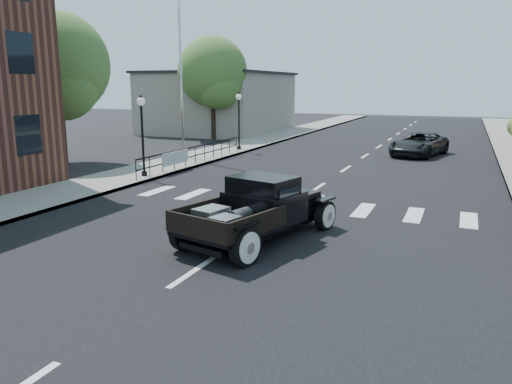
% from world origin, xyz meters
% --- Properties ---
extents(ground, '(120.00, 120.00, 0.00)m').
position_xyz_m(ground, '(0.00, 0.00, 0.00)').
color(ground, black).
rests_on(ground, ground).
extents(road, '(14.00, 80.00, 0.02)m').
position_xyz_m(road, '(0.00, 15.00, 0.01)').
color(road, black).
rests_on(road, ground).
extents(road_markings, '(12.00, 60.00, 0.06)m').
position_xyz_m(road_markings, '(0.00, 10.00, 0.00)').
color(road_markings, silver).
rests_on(road_markings, ground).
extents(sidewalk_left, '(3.00, 80.00, 0.15)m').
position_xyz_m(sidewalk_left, '(-8.50, 15.00, 0.07)').
color(sidewalk_left, gray).
rests_on(sidewalk_left, ground).
extents(low_building_left, '(10.00, 12.00, 5.00)m').
position_xyz_m(low_building_left, '(-15.00, 28.00, 2.50)').
color(low_building_left, '#ABA08F').
rests_on(low_building_left, ground).
extents(railing, '(0.08, 10.00, 1.00)m').
position_xyz_m(railing, '(-7.30, 10.00, 0.65)').
color(railing, black).
rests_on(railing, sidewalk_left).
extents(banner, '(0.04, 2.20, 0.60)m').
position_xyz_m(banner, '(-7.22, 8.00, 0.45)').
color(banner, silver).
rests_on(banner, sidewalk_left).
extents(lamp_post_b, '(0.36, 0.36, 3.52)m').
position_xyz_m(lamp_post_b, '(-7.60, 6.00, 1.91)').
color(lamp_post_b, black).
rests_on(lamp_post_b, sidewalk_left).
extents(lamp_post_c, '(0.36, 0.36, 3.52)m').
position_xyz_m(lamp_post_c, '(-7.60, 16.00, 1.91)').
color(lamp_post_c, black).
rests_on(lamp_post_c, sidewalk_left).
extents(flagpole, '(0.12, 0.12, 11.73)m').
position_xyz_m(flagpole, '(-9.20, 12.00, 6.02)').
color(flagpole, silver).
rests_on(flagpole, sidewalk_left).
extents(big_tree_near, '(5.24, 5.24, 7.70)m').
position_xyz_m(big_tree_near, '(-14.00, 8.00, 3.85)').
color(big_tree_near, '#42662C').
rests_on(big_tree_near, ground).
extents(big_tree_far, '(5.20, 5.20, 7.64)m').
position_xyz_m(big_tree_far, '(-12.50, 22.00, 3.82)').
color(big_tree_far, '#42662C').
rests_on(big_tree_far, ground).
extents(hotrod_pickup, '(3.53, 5.44, 1.74)m').
position_xyz_m(hotrod_pickup, '(0.42, -0.29, 0.87)').
color(hotrod_pickup, black).
rests_on(hotrod_pickup, ground).
extents(second_car, '(3.38, 5.26, 1.35)m').
position_xyz_m(second_car, '(2.84, 18.43, 0.67)').
color(second_car, black).
rests_on(second_car, ground).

